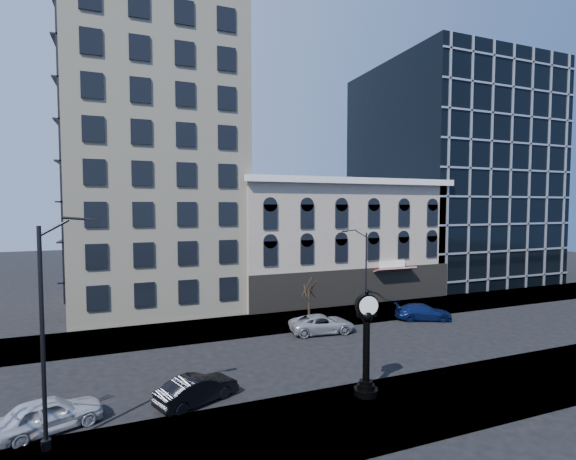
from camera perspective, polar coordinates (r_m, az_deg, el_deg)
name	(u,v)px	position (r m, az deg, el deg)	size (l,w,h in m)	color
ground	(282,360)	(27.73, -0.88, -17.29)	(160.00, 160.00, 0.00)	black
sidewalk_far	(247,325)	(34.94, -5.59, -12.82)	(160.00, 6.00, 0.12)	gray
sidewalk_near	(343,418)	(21.03, 7.49, -24.16)	(160.00, 6.00, 0.12)	gray
cream_tower	(155,108)	(44.36, -17.67, 15.60)	(15.90, 15.40, 42.50)	beige
victorian_row	(334,241)	(45.55, 6.29, -1.46)	(22.60, 11.19, 12.50)	#A69889
glass_office	(448,175)	(61.24, 21.02, 7.05)	(20.00, 20.15, 28.00)	black
street_clock	(366,348)	(22.32, 10.66, -15.53)	(1.23, 1.23, 5.41)	black
street_lamp_near	(60,271)	(18.72, -28.67, -4.91)	(2.43, 0.51, 9.39)	black
street_lamp_far	(360,250)	(36.47, 9.79, -2.69)	(1.95, 0.80, 7.76)	black
bare_tree_far	(309,285)	(35.69, 2.90, -7.55)	(2.26, 2.26, 3.88)	#2F2217
car_near_a	(49,414)	(22.29, -29.92, -21.00)	(1.74, 4.32, 1.47)	silver
car_near_b	(197,389)	(22.53, -12.32, -20.51)	(1.45, 4.15, 1.37)	black
car_far_a	(322,324)	(32.94, 4.67, -12.67)	(2.32, 5.03, 1.40)	#A5A8AD
car_far_b	(423,312)	(38.20, 18.00, -10.60)	(1.91, 4.71, 1.37)	#0C194C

